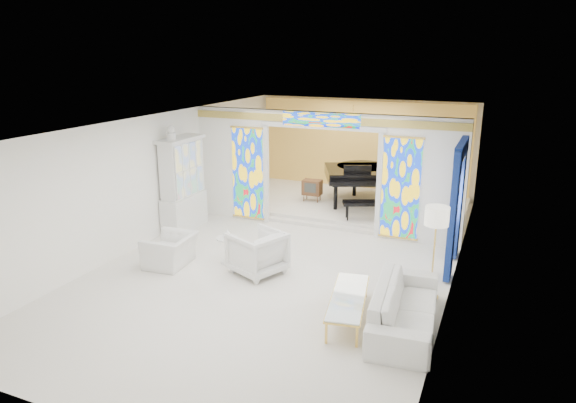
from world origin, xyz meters
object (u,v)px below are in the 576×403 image
at_px(tv_console, 312,187).
at_px(armchair_left, 170,250).
at_px(china_cabinet, 183,185).
at_px(sofa, 405,307).
at_px(grand_piano, 359,173).
at_px(coffee_table, 348,298).
at_px(armchair_right, 257,252).

bearing_deg(tv_console, armchair_left, -105.55).
relative_size(china_cabinet, armchair_left, 2.66).
xyz_separation_m(china_cabinet, sofa, (6.17, -2.75, -0.80)).
height_order(armchair_left, sofa, sofa).
relative_size(armchair_left, sofa, 0.41).
bearing_deg(china_cabinet, tv_console, 53.24).
bearing_deg(grand_piano, tv_console, -178.89).
distance_m(china_cabinet, armchair_left, 2.51).
height_order(armchair_left, coffee_table, armchair_left).
height_order(armchair_right, tv_console, armchair_right).
bearing_deg(grand_piano, armchair_right, -119.98).
relative_size(china_cabinet, coffee_table, 1.40).
xyz_separation_m(armchair_right, grand_piano, (0.62, 5.45, 0.55)).
distance_m(armchair_right, coffee_table, 2.52).
bearing_deg(sofa, armchair_left, 77.72).
height_order(sofa, tv_console, tv_console).
relative_size(sofa, tv_console, 3.97).
xyz_separation_m(china_cabinet, grand_piano, (3.57, 3.69, -0.17)).
distance_m(grand_piano, tv_console, 1.42).
xyz_separation_m(armchair_left, armchair_right, (1.89, 0.36, 0.12)).
bearing_deg(armchair_left, coffee_table, 74.76).
xyz_separation_m(china_cabinet, tv_console, (2.34, 3.13, -0.58)).
bearing_deg(china_cabinet, coffee_table, -28.57).
bearing_deg(tv_console, coffee_table, -66.13).
bearing_deg(armchair_right, sofa, 96.04).
bearing_deg(sofa, grand_piano, 16.70).
xyz_separation_m(china_cabinet, armchair_left, (1.06, -2.12, -0.84)).
bearing_deg(armchair_right, china_cabinet, -97.38).
xyz_separation_m(armchair_right, coffee_table, (2.27, -1.09, -0.07)).
bearing_deg(grand_piano, armchair_left, -136.84).
xyz_separation_m(armchair_left, coffee_table, (4.16, -0.73, 0.05)).
bearing_deg(armchair_left, tv_console, 161.04).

